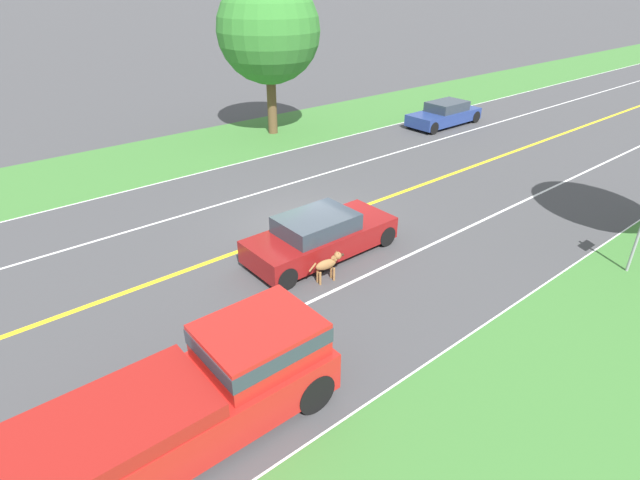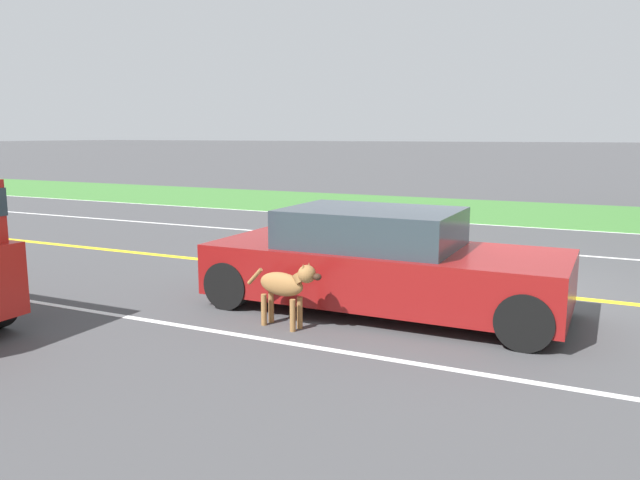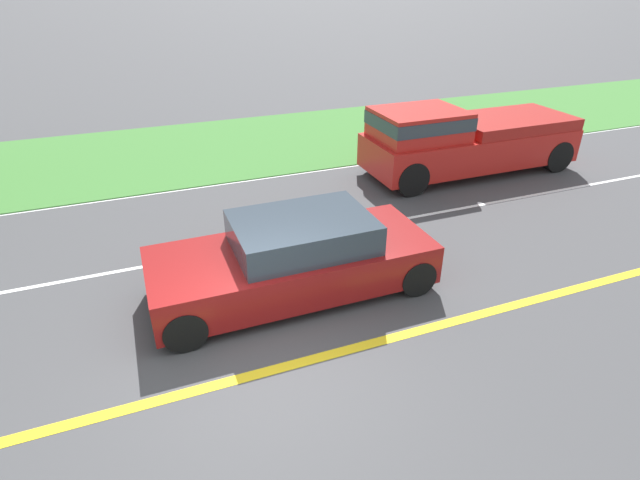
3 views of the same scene
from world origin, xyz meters
TOP-DOWN VIEW (x-y plane):
  - ground_plane at (0.00, 0.00)m, footprint 400.00×400.00m
  - centre_divider_line at (0.00, 0.00)m, footprint 0.18×160.00m
  - lane_edge_line_right at (7.00, 0.00)m, footprint 0.14×160.00m
  - lane_dash_same_dir at (3.50, 0.00)m, footprint 0.10×160.00m
  - grass_verge_right at (10.00, 0.00)m, footprint 6.00×160.00m
  - ego_car at (1.74, -1.05)m, footprint 1.90×4.69m
  - dog at (3.00, -1.80)m, footprint 0.33×1.11m
  - pickup_truck at (5.49, -7.01)m, footprint 2.01×5.71m

SIDE VIEW (x-z plane):
  - ground_plane at x=0.00m, z-range 0.00..0.00m
  - centre_divider_line at x=0.00m, z-range 0.00..0.01m
  - lane_edge_line_right at x=7.00m, z-range 0.00..0.01m
  - lane_dash_same_dir at x=3.50m, z-range 0.00..0.01m
  - grass_verge_right at x=10.00m, z-range 0.00..0.03m
  - dog at x=3.00m, z-range 0.11..0.95m
  - ego_car at x=1.74m, z-range -0.04..1.32m
  - pickup_truck at x=5.49m, z-range 0.02..1.85m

